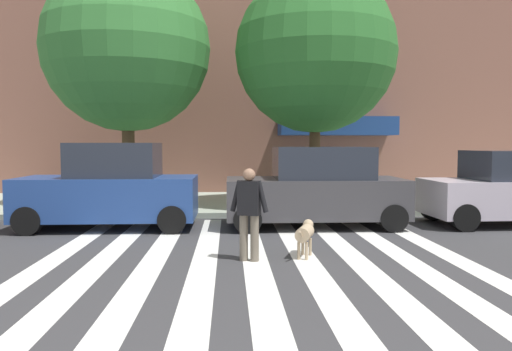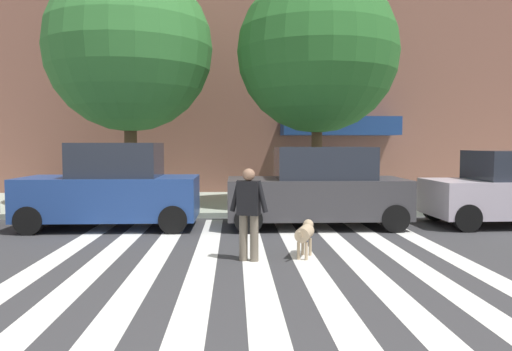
{
  "view_description": "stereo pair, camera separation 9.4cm",
  "coord_description": "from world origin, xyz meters",
  "px_view_note": "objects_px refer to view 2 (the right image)",
  "views": [
    {
      "loc": [
        0.32,
        -1.47,
        2.07
      ],
      "look_at": [
        0.82,
        7.81,
        1.48
      ],
      "focal_mm": 34.92,
      "sensor_mm": 36.0,
      "label": 1
    },
    {
      "loc": [
        0.41,
        -1.47,
        2.07
      ],
      "look_at": [
        0.82,
        7.81,
        1.48
      ],
      "focal_mm": 34.92,
      "sensor_mm": 36.0,
      "label": 2
    }
  ],
  "objects_px": {
    "parked_car_behind_first": "(112,189)",
    "parked_car_third_in_line": "(318,189)",
    "dog_on_leash": "(305,233)",
    "street_tree_nearest": "(129,49)",
    "street_tree_middle": "(317,53)",
    "pedestrian_dog_walker": "(249,209)"
  },
  "relations": [
    {
      "from": "parked_car_third_in_line",
      "to": "dog_on_leash",
      "type": "bearing_deg",
      "value": -103.46
    },
    {
      "from": "street_tree_nearest",
      "to": "street_tree_middle",
      "type": "distance_m",
      "value": 5.84
    },
    {
      "from": "street_tree_middle",
      "to": "dog_on_leash",
      "type": "xyz_separation_m",
      "value": [
        -1.24,
        -6.18,
        -4.38
      ]
    },
    {
      "from": "parked_car_third_in_line",
      "to": "dog_on_leash",
      "type": "height_order",
      "value": "parked_car_third_in_line"
    },
    {
      "from": "pedestrian_dog_walker",
      "to": "dog_on_leash",
      "type": "bearing_deg",
      "value": 14.34
    },
    {
      "from": "street_tree_nearest",
      "to": "dog_on_leash",
      "type": "distance_m",
      "value": 9.48
    },
    {
      "from": "street_tree_middle",
      "to": "street_tree_nearest",
      "type": "bearing_deg",
      "value": 172.49
    },
    {
      "from": "parked_car_behind_first",
      "to": "parked_car_third_in_line",
      "type": "xyz_separation_m",
      "value": [
        5.08,
        -0.0,
        -0.02
      ]
    },
    {
      "from": "parked_car_behind_first",
      "to": "pedestrian_dog_walker",
      "type": "bearing_deg",
      "value": -47.92
    },
    {
      "from": "street_tree_nearest",
      "to": "street_tree_middle",
      "type": "bearing_deg",
      "value": -7.51
    },
    {
      "from": "parked_car_behind_first",
      "to": "dog_on_leash",
      "type": "bearing_deg",
      "value": -37.85
    },
    {
      "from": "parked_car_third_in_line",
      "to": "street_tree_nearest",
      "type": "height_order",
      "value": "street_tree_nearest"
    },
    {
      "from": "street_tree_nearest",
      "to": "dog_on_leash",
      "type": "xyz_separation_m",
      "value": [
        4.55,
        -6.94,
        -4.59
      ]
    },
    {
      "from": "street_tree_nearest",
      "to": "pedestrian_dog_walker",
      "type": "xyz_separation_m",
      "value": [
        3.51,
        -7.21,
        -4.1
      ]
    },
    {
      "from": "street_tree_nearest",
      "to": "pedestrian_dog_walker",
      "type": "relative_size",
      "value": 4.56
    },
    {
      "from": "parked_car_behind_first",
      "to": "street_tree_middle",
      "type": "height_order",
      "value": "street_tree_middle"
    },
    {
      "from": "street_tree_nearest",
      "to": "parked_car_third_in_line",
      "type": "bearing_deg",
      "value": -34.05
    },
    {
      "from": "street_tree_middle",
      "to": "parked_car_third_in_line",
      "type": "bearing_deg",
      "value": -98.78
    },
    {
      "from": "pedestrian_dog_walker",
      "to": "dog_on_leash",
      "type": "height_order",
      "value": "pedestrian_dog_walker"
    },
    {
      "from": "parked_car_behind_first",
      "to": "street_tree_nearest",
      "type": "xyz_separation_m",
      "value": [
        -0.27,
        3.61,
        4.06
      ]
    },
    {
      "from": "street_tree_middle",
      "to": "dog_on_leash",
      "type": "relative_size",
      "value": 7.57
    },
    {
      "from": "parked_car_behind_first",
      "to": "street_tree_middle",
      "type": "relative_size",
      "value": 0.59
    }
  ]
}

